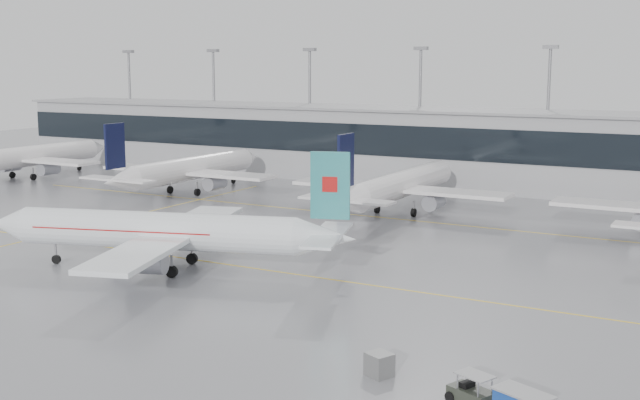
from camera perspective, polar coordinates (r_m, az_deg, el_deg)
The scene contains 14 objects.
ground at distance 77.69m, azimuth -4.29°, elevation -4.93°, with size 320.00×320.00×0.00m, color gray.
taxi_line_main at distance 77.69m, azimuth -4.29°, elevation -4.92°, with size 120.00×0.25×0.01m, color yellow.
taxi_line_north at distance 103.50m, azimuth 4.81°, elevation -1.28°, with size 120.00×0.25×0.01m, color yellow.
taxi_line_cross at distance 107.34m, azimuth -13.38°, elevation -1.12°, with size 0.25×60.00×0.01m, color yellow.
terminal at distance 132.24m, azimuth 10.52°, elevation 3.57°, with size 180.00×15.00×12.00m, color #9C9C9F.
terminal_glass at distance 124.98m, azimuth 9.45°, elevation 3.96°, with size 180.00×0.20×5.00m, color black.
terminal_roof at distance 131.76m, azimuth 10.61°, elevation 6.26°, with size 182.00×16.00×0.40m, color gray.
light_masts at distance 137.40m, azimuth 11.41°, elevation 6.84°, with size 156.40×1.00×22.60m.
air_canada_jet at distance 77.69m, azimuth -10.68°, elevation -2.24°, with size 36.45×29.87×11.74m.
parked_jet_a at distance 148.17m, azimuth -20.11°, elevation 2.89°, with size 29.64×36.96×11.72m.
parked_jet_b at distance 124.07m, azimuth -9.38°, elevation 2.16°, with size 29.64×36.96×11.72m.
parked_jet_c at distance 106.21m, azimuth 5.65°, elevation 1.01°, with size 29.64×36.96×11.72m.
baggage_tug at distance 48.36m, azimuth 10.70°, elevation -13.38°, with size 3.97×2.51×1.91m.
gse_unit at distance 51.72m, azimuth 4.24°, elevation -11.59°, with size 1.50×1.39×1.50m, color slate.
Camera 1 is at (41.24, -62.93, 19.37)m, focal length 45.00 mm.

